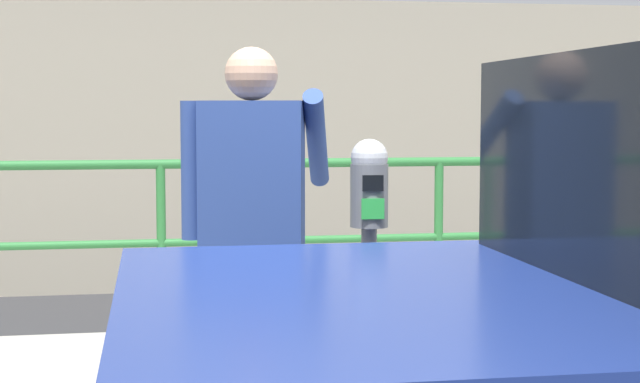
# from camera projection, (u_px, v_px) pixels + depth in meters

# --- Properties ---
(parking_meter) EXTENTS (0.17, 0.18, 1.34)m
(parking_meter) POSITION_uv_depth(u_px,v_px,m) (369.00, 223.00, 4.37)
(parking_meter) COLOR slate
(parking_meter) RESTS_ON sidewalk_curb
(pedestrian_at_meter) EXTENTS (0.72, 0.57, 1.75)m
(pedestrian_at_meter) POSITION_uv_depth(u_px,v_px,m) (252.00, 216.00, 4.34)
(pedestrian_at_meter) COLOR brown
(pedestrian_at_meter) RESTS_ON sidewalk_curb
(background_railing) EXTENTS (24.06, 0.06, 1.16)m
(background_railing) POSITION_uv_depth(u_px,v_px,m) (303.00, 210.00, 6.46)
(background_railing) COLOR #2D7A38
(background_railing) RESTS_ON sidewalk_curb
(backdrop_wall) EXTENTS (32.00, 0.50, 2.57)m
(backdrop_wall) POSITION_uv_depth(u_px,v_px,m) (261.00, 144.00, 8.95)
(backdrop_wall) COLOR #ADA38E
(backdrop_wall) RESTS_ON ground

